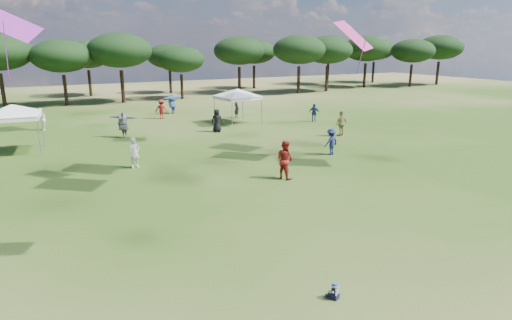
{
  "coord_description": "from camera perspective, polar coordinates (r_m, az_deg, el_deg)",
  "views": [
    {
      "loc": [
        -5.73,
        -5.22,
        6.29
      ],
      "look_at": [
        0.12,
        6.0,
        2.87
      ],
      "focal_mm": 30.0,
      "sensor_mm": 36.0,
      "label": 1
    }
  ],
  "objects": [
    {
      "name": "tree_line",
      "position": [
        53.26,
        -19.28,
        13.39
      ],
      "size": [
        108.78,
        17.63,
        7.77
      ],
      "color": "black",
      "rests_on": "ground"
    },
    {
      "name": "tent_left",
      "position": [
        28.84,
        -29.78,
        6.22
      ],
      "size": [
        5.72,
        5.72,
        3.24
      ],
      "rotation": [
        0.0,
        0.0,
        -0.1
      ],
      "color": "gray",
      "rests_on": "ground"
    },
    {
      "name": "tent_right",
      "position": [
        35.3,
        -2.49,
        9.28
      ],
      "size": [
        6.03,
        6.03,
        3.12
      ],
      "rotation": [
        0.0,
        0.0,
        0.13
      ],
      "color": "gray",
      "rests_on": "ground"
    },
    {
      "name": "toddler",
      "position": [
        11.59,
        10.42,
        -16.87
      ],
      "size": [
        0.34,
        0.36,
        0.44
      ],
      "rotation": [
        0.0,
        0.0,
        0.38
      ],
      "color": "black",
      "rests_on": "ground"
    },
    {
      "name": "festival_crowd",
      "position": [
        30.81,
        -14.41,
        4.56
      ],
      "size": [
        28.48,
        23.63,
        1.93
      ],
      "color": "black",
      "rests_on": "ground"
    }
  ]
}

